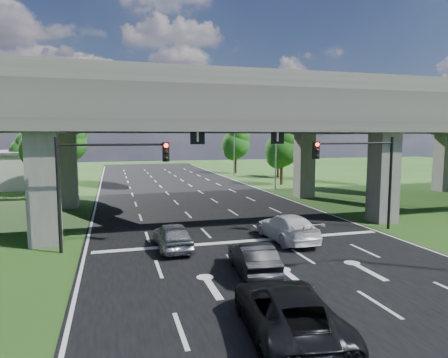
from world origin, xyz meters
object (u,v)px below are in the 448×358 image
signal_left (102,172)px  car_silver (173,236)px  streetlight_far (273,138)px  streetlight_beyond (232,137)px  car_dark (253,258)px  signal_right (362,166)px  car_trailing (288,311)px  car_white (287,228)px

signal_left → car_silver: bearing=-15.0°
streetlight_far → streetlight_beyond: bearing=90.0°
streetlight_far → car_dark: bearing=-114.2°
streetlight_beyond → car_silver: bearing=-111.3°
signal_right → streetlight_beyond: (2.27, 36.06, 1.66)m
car_silver → signal_left: bearing=-16.8°
car_trailing → signal_left: bearing=-56.2°
signal_right → streetlight_far: 20.25m
car_silver → car_trailing: (1.97, -10.22, 0.06)m
car_trailing → car_dark: bearing=-91.4°
car_dark → car_trailing: (-0.86, -5.48, 0.08)m
signal_right → streetlight_beyond: streetlight_beyond is taller
streetlight_far → streetlight_beyond: 16.00m
signal_left → car_silver: 5.01m
signal_left → car_silver: signal_left is taller
car_dark → car_trailing: 5.55m
signal_left → car_white: size_ratio=1.15×
streetlight_far → car_trailing: 33.98m
streetlight_far → car_trailing: bearing=-111.7°
car_silver → signal_right: bearing=-177.4°
signal_right → streetlight_beyond: bearing=86.4°
car_silver → car_white: car_white is taller
signal_right → car_dark: (-9.30, -5.68, -3.46)m
streetlight_beyond → car_white: size_ratio=1.91×
signal_left → streetlight_beyond: 40.30m
signal_right → car_white: 6.54m
car_silver → car_trailing: bearing=99.1°
signal_right → car_trailing: signal_right is taller
signal_left → streetlight_beyond: streetlight_beyond is taller
signal_right → car_dark: size_ratio=1.41×
signal_left → car_white: signal_left is taller
signal_left → car_dark: size_ratio=1.41×
car_silver → car_dark: size_ratio=0.99×
car_dark → car_white: bearing=-123.0°
streetlight_beyond → streetlight_far: bearing=-90.0°
car_white → streetlight_beyond: bearing=-103.5°
signal_right → car_silver: (-12.13, -0.94, -3.44)m
streetlight_far → car_dark: (-11.57, -25.74, -5.12)m
signal_right → car_silver: size_ratio=1.42×
signal_left → streetlight_beyond: size_ratio=0.60×
car_white → car_trailing: bearing=63.8°
signal_left → car_trailing: bearing=-63.8°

